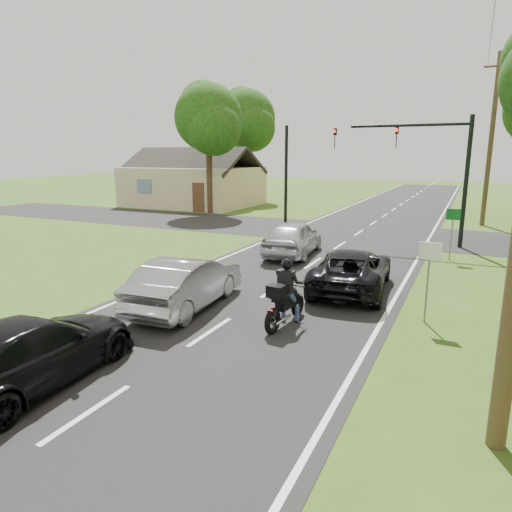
# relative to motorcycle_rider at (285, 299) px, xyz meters

# --- Properties ---
(ground) EXTENTS (140.00, 140.00, 0.00)m
(ground) POSITION_rel_motorcycle_rider_xyz_m (-1.48, -1.23, -0.69)
(ground) COLOR #375217
(ground) RESTS_ON ground
(road) EXTENTS (8.00, 100.00, 0.01)m
(road) POSITION_rel_motorcycle_rider_xyz_m (-1.48, 8.77, -0.68)
(road) COLOR black
(road) RESTS_ON ground
(cross_road) EXTENTS (60.00, 7.00, 0.01)m
(cross_road) POSITION_rel_motorcycle_rider_xyz_m (-1.48, 14.77, -0.68)
(cross_road) COLOR black
(cross_road) RESTS_ON ground
(motorcycle_rider) EXTENTS (0.61, 2.03, 1.75)m
(motorcycle_rider) POSITION_rel_motorcycle_rider_xyz_m (0.00, 0.00, 0.00)
(motorcycle_rider) COLOR black
(motorcycle_rider) RESTS_ON ground
(dark_suv) EXTENTS (2.66, 4.96, 1.33)m
(dark_suv) POSITION_rel_motorcycle_rider_xyz_m (0.78, 3.83, -0.01)
(dark_suv) COLOR black
(dark_suv) RESTS_ON road
(silver_sedan) EXTENTS (1.92, 4.55, 1.46)m
(silver_sedan) POSITION_rel_motorcycle_rider_xyz_m (-3.03, 0.08, 0.05)
(silver_sedan) COLOR #A3A3A8
(silver_sedan) RESTS_ON road
(silver_suv) EXTENTS (2.21, 4.61, 1.52)m
(silver_suv) POSITION_rel_motorcycle_rider_xyz_m (-2.76, 7.85, 0.08)
(silver_suv) COLOR #AFB0B7
(silver_suv) RESTS_ON road
(dark_car_behind) EXTENTS (2.11, 4.65, 1.32)m
(dark_car_behind) POSITION_rel_motorcycle_rider_xyz_m (-3.17, -4.92, -0.02)
(dark_car_behind) COLOR black
(dark_car_behind) RESTS_ON road
(traffic_signal) EXTENTS (6.38, 0.44, 6.00)m
(traffic_signal) POSITION_rel_motorcycle_rider_xyz_m (1.86, 12.77, 3.45)
(traffic_signal) COLOR black
(traffic_signal) RESTS_ON ground
(signal_pole_far) EXTENTS (0.20, 0.20, 6.00)m
(signal_pole_far) POSITION_rel_motorcycle_rider_xyz_m (-6.68, 16.77, 2.31)
(signal_pole_far) COLOR black
(signal_pole_far) RESTS_ON ground
(utility_pole_far) EXTENTS (1.60, 0.28, 10.00)m
(utility_pole_far) POSITION_rel_motorcycle_rider_xyz_m (4.72, 20.77, 4.39)
(utility_pole_far) COLOR brown
(utility_pole_far) RESTS_ON ground
(sign_white) EXTENTS (0.55, 0.07, 2.12)m
(sign_white) POSITION_rel_motorcycle_rider_xyz_m (3.22, 1.75, 0.91)
(sign_white) COLOR slate
(sign_white) RESTS_ON ground
(sign_green) EXTENTS (0.55, 0.07, 2.12)m
(sign_green) POSITION_rel_motorcycle_rider_xyz_m (3.42, 9.75, 0.91)
(sign_green) COLOR slate
(sign_green) RESTS_ON ground
(tree_left_near) EXTENTS (5.12, 4.96, 9.22)m
(tree_left_near) POSITION_rel_motorcycle_rider_xyz_m (-13.21, 18.56, 5.85)
(tree_left_near) COLOR #332316
(tree_left_near) RESTS_ON ground
(tree_left_far) EXTENTS (5.76, 5.58, 10.14)m
(tree_left_far) POSITION_rel_motorcycle_rider_xyz_m (-15.17, 28.53, 6.45)
(tree_left_far) COLOR #332316
(tree_left_far) RESTS_ON ground
(house) EXTENTS (10.20, 8.00, 4.84)m
(house) POSITION_rel_motorcycle_rider_xyz_m (-17.48, 22.77, 1.08)
(house) COLOR tan
(house) RESTS_ON ground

